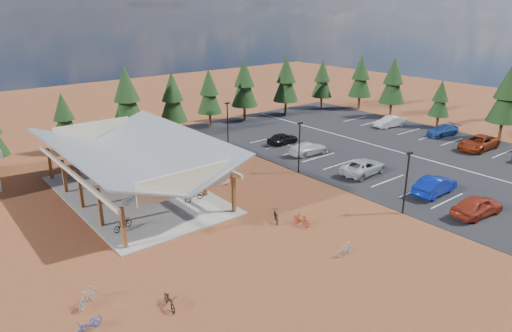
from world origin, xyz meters
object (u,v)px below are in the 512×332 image
object	(u,v)px
bike_0	(123,225)
car_3	(309,148)
trash_bin_0	(202,181)
bike_7	(116,169)
bike_11	(301,219)
lamp_post_1	(299,144)
bike_pavilion	(132,153)
car_6	(478,143)
car_7	(442,130)
bike_15	(229,178)
bike_4	(194,195)
car_0	(477,206)
bike_3	(74,172)
bike_8	(170,300)
car_9	(390,122)
bike_5	(180,190)
car_1	(435,185)
car_2	(363,167)
bike_1	(132,198)
trash_bin_1	(206,180)
bike_12	(276,216)
lamp_post_0	(407,179)
bike_14	(194,171)
bike_6	(145,185)
lamp_post_2	(228,121)
bike_2	(110,183)
bike_9	(88,297)
bike_13	(346,249)
car_4	(283,139)

from	to	relation	value
bike_0	car_3	distance (m)	23.91
trash_bin_0	bike_7	size ratio (longest dim) A/B	0.53
trash_bin_0	bike_11	xyz separation A→B (m)	(1.54, -11.46, 0.03)
lamp_post_1	bike_0	world-z (taller)	lamp_post_1
bike_pavilion	car_6	world-z (taller)	bike_pavilion
car_7	bike_15	bearing A→B (deg)	-88.29
bike_4	car_0	distance (m)	22.78
bike_3	bike_7	world-z (taller)	bike_3
bike_8	car_9	world-z (taller)	car_9
bike_5	bike_15	xyz separation A→B (m)	(5.05, -0.23, -0.05)
bike_11	car_9	xyz separation A→B (m)	(29.78, 13.43, 0.30)
car_1	car_9	distance (m)	23.34
bike_8	bike_11	bearing A→B (deg)	21.27
car_2	lamp_post_1	bearing A→B (deg)	42.53
bike_0	bike_1	bearing A→B (deg)	-51.87
trash_bin_1	car_3	xyz separation A→B (m)	(13.65, 0.24, 0.28)
car_2	car_3	size ratio (longest dim) A/B	1.12
bike_7	car_0	world-z (taller)	car_0
trash_bin_1	bike_12	size ratio (longest dim) A/B	0.51
bike_8	lamp_post_0	bearing A→B (deg)	6.82
trash_bin_0	trash_bin_1	distance (m)	0.55
bike_5	bike_8	xyz separation A→B (m)	(-8.36, -13.30, -0.12)
bike_3	bike_14	size ratio (longest dim) A/B	1.12
lamp_post_0	trash_bin_0	distance (m)	17.89
bike_4	trash_bin_1	bearing A→B (deg)	-49.16
trash_bin_1	car_0	world-z (taller)	car_0
bike_6	car_6	world-z (taller)	car_6
lamp_post_2	car_9	size ratio (longest dim) A/B	1.15
bike_2	bike_9	distance (m)	17.52
bike_5	bike_11	bearing A→B (deg)	-161.81
bike_7	bike_4	bearing A→B (deg)	-179.58
bike_5	bike_9	distance (m)	15.62
lamp_post_2	lamp_post_0	bearing A→B (deg)	-90.00
bike_2	bike_13	distance (m)	22.53
bike_2	car_9	distance (m)	38.22
lamp_post_0	lamp_post_1	size ratio (longest dim) A/B	1.00
bike_6	car_4	world-z (taller)	car_4
bike_9	car_0	bearing A→B (deg)	-142.85
bike_2	bike_4	distance (m)	8.61
bike_3	bike_9	bearing A→B (deg)	149.38
bike_8	car_6	bearing A→B (deg)	14.54
car_9	bike_14	bearing A→B (deg)	-80.54
bike_15	car_6	size ratio (longest dim) A/B	0.30
bike_6	car_9	bearing A→B (deg)	-75.56
car_6	bike_3	bearing A→B (deg)	-116.58
bike_1	car_7	distance (m)	39.94
trash_bin_0	bike_8	xyz separation A→B (m)	(-11.02, -14.05, -0.00)
bike_4	bike_9	distance (m)	14.61
bike_8	bike_12	size ratio (longest dim) A/B	0.97
lamp_post_0	car_4	xyz separation A→B (m)	(5.31, 20.23, -2.26)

